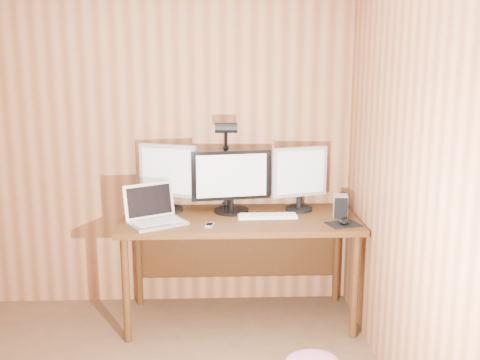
{
  "coord_description": "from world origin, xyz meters",
  "views": [
    {
      "loc": [
        0.79,
        -2.05,
        1.8
      ],
      "look_at": [
        0.93,
        1.58,
        1.02
      ],
      "focal_mm": 42.0,
      "sensor_mm": 36.0,
      "label": 1
    }
  ],
  "objects": [
    {
      "name": "room_shell",
      "position": [
        0.0,
        0.0,
        1.25
      ],
      "size": [
        4.0,
        4.0,
        4.0
      ],
      "color": "#53351F",
      "rests_on": "ground"
    },
    {
      "name": "desk",
      "position": [
        0.93,
        1.7,
        0.63
      ],
      "size": [
        1.6,
        0.7,
        0.75
      ],
      "color": "#41230D",
      "rests_on": "floor"
    },
    {
      "name": "monitor_center",
      "position": [
        0.88,
        1.77,
        0.98
      ],
      "size": [
        0.56,
        0.24,
        0.44
      ],
      "rotation": [
        0.0,
        0.0,
        0.16
      ],
      "color": "black",
      "rests_on": "desk"
    },
    {
      "name": "monitor_left",
      "position": [
        0.43,
        1.82,
        1.01
      ],
      "size": [
        0.41,
        0.2,
        0.47
      ],
      "rotation": [
        0.0,
        0.0,
        -0.35
      ],
      "color": "black",
      "rests_on": "desk"
    },
    {
      "name": "monitor_right",
      "position": [
        1.36,
        1.8,
        0.99
      ],
      "size": [
        0.4,
        0.19,
        0.45
      ],
      "rotation": [
        0.0,
        0.0,
        0.28
      ],
      "color": "black",
      "rests_on": "desk"
    },
    {
      "name": "laptop",
      "position": [
        0.36,
        1.52,
        0.81
      ],
      "size": [
        0.44,
        0.41,
        0.25
      ],
      "rotation": [
        0.0,
        0.0,
        0.53
      ],
      "color": "silver",
      "rests_on": "desk"
    },
    {
      "name": "keyboard",
      "position": [
        1.12,
        1.62,
        0.76
      ],
      "size": [
        0.4,
        0.13,
        0.02
      ],
      "rotation": [
        0.0,
        0.0,
        0.02
      ],
      "color": "silver",
      "rests_on": "desk"
    },
    {
      "name": "mousepad",
      "position": [
        1.6,
        1.43,
        0.75
      ],
      "size": [
        0.24,
        0.22,
        0.0
      ],
      "primitive_type": "cube",
      "rotation": [
        0.0,
        0.0,
        0.28
      ],
      "color": "black",
      "rests_on": "desk"
    },
    {
      "name": "mouse",
      "position": [
        1.6,
        1.43,
        0.77
      ],
      "size": [
        0.1,
        0.12,
        0.04
      ],
      "primitive_type": "ellipsoid",
      "rotation": [
        0.0,
        0.0,
        0.35
      ],
      "color": "black",
      "rests_on": "mousepad"
    },
    {
      "name": "hard_drive",
      "position": [
        1.62,
        1.62,
        0.82
      ],
      "size": [
        0.11,
        0.15,
        0.15
      ],
      "rotation": [
        0.0,
        0.0,
        -0.16
      ],
      "color": "silver",
      "rests_on": "desk"
    },
    {
      "name": "phone",
      "position": [
        0.73,
        1.43,
        0.76
      ],
      "size": [
        0.07,
        0.1,
        0.01
      ],
      "rotation": [
        0.0,
        0.0,
        -0.21
      ],
      "color": "silver",
      "rests_on": "desk"
    },
    {
      "name": "speaker",
      "position": [
        1.69,
        1.85,
        0.81
      ],
      "size": [
        0.05,
        0.05,
        0.11
      ],
      "primitive_type": "cylinder",
      "color": "black",
      "rests_on": "desk"
    },
    {
      "name": "desk_lamp",
      "position": [
        0.84,
        1.85,
        1.16
      ],
      "size": [
        0.15,
        0.22,
        0.67
      ],
      "rotation": [
        0.0,
        0.0,
        -0.05
      ],
      "color": "black",
      "rests_on": "desk"
    }
  ]
}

